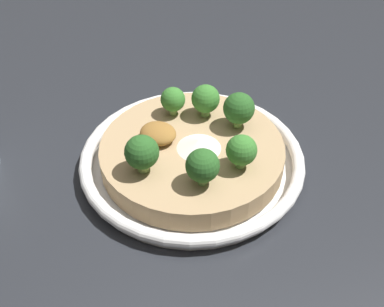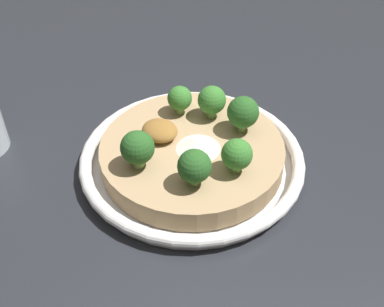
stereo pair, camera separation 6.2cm
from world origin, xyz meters
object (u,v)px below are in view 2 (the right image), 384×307
object	(u,v)px
broccoli_front_left	(137,148)
broccoli_right	(237,154)
broccoli_front_right	(194,167)
broccoli_back_left	(212,101)
risotto_bowl	(192,157)
broccoli_back	(243,112)
broccoli_left	(180,99)

from	to	relation	value
broccoli_front_left	broccoli_right	world-z (taller)	broccoli_front_left
broccoli_front_left	broccoli_front_right	world-z (taller)	broccoli_front_left
broccoli_front_right	broccoli_back_left	bearing A→B (deg)	122.11
risotto_bowl	broccoli_back	distance (m)	0.09
risotto_bowl	broccoli_back_left	xyz separation A→B (m)	(-0.02, 0.06, 0.05)
broccoli_back	broccoli_left	distance (m)	0.09
broccoli_back_left	broccoli_front_right	size ratio (longest dim) A/B	0.97
broccoli_left	broccoli_back_left	distance (m)	0.04
broccoli_right	broccoli_back_left	distance (m)	0.11
broccoli_front_right	broccoli_right	bearing A→B (deg)	66.89
broccoli_right	broccoli_left	distance (m)	0.14
broccoli_right	broccoli_left	xyz separation A→B (m)	(-0.13, 0.04, -0.00)
risotto_bowl	broccoli_left	xyz separation A→B (m)	(-0.06, 0.04, 0.04)
risotto_bowl	broccoli_back_left	distance (m)	0.08
broccoli_back_left	broccoli_right	bearing A→B (deg)	-33.81
risotto_bowl	broccoli_left	size ratio (longest dim) A/B	7.22
broccoli_back_left	broccoli_front_right	world-z (taller)	broccoli_front_right
broccoli_front_left	broccoli_left	world-z (taller)	broccoli_front_left
broccoli_right	broccoli_back	size ratio (longest dim) A/B	0.90
broccoli_front_left	broccoli_right	xyz separation A→B (m)	(0.09, 0.07, -0.00)
risotto_bowl	broccoli_back	bearing A→B (deg)	67.64
risotto_bowl	broccoli_back_left	world-z (taller)	broccoli_back_left
broccoli_right	broccoli_left	size ratio (longest dim) A/B	1.11
risotto_bowl	broccoli_left	world-z (taller)	broccoli_left
broccoli_front_left	broccoli_back	distance (m)	0.15
broccoli_front_left	broccoli_back_left	size ratio (longest dim) A/B	1.07
risotto_bowl	broccoli_right	size ratio (longest dim) A/B	6.50
broccoli_back	broccoli_back_left	xyz separation A→B (m)	(-0.05, -0.00, -0.00)
risotto_bowl	broccoli_front_left	size ratio (longest dim) A/B	5.90
broccoli_front_left	broccoli_right	size ratio (longest dim) A/B	1.10
risotto_bowl	broccoli_front_right	world-z (taller)	broccoli_front_right
broccoli_left	risotto_bowl	bearing A→B (deg)	-34.24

